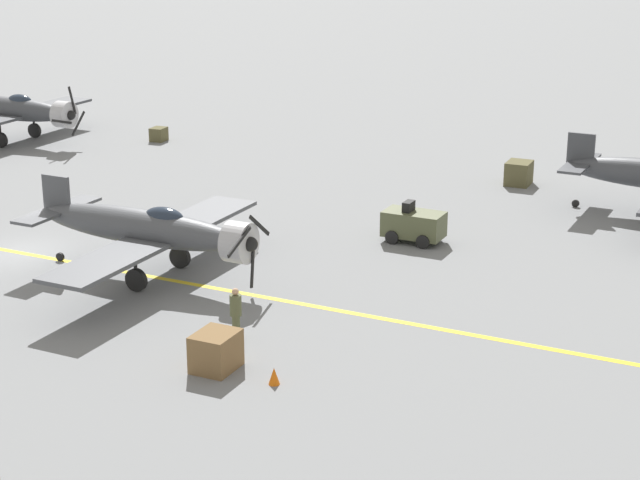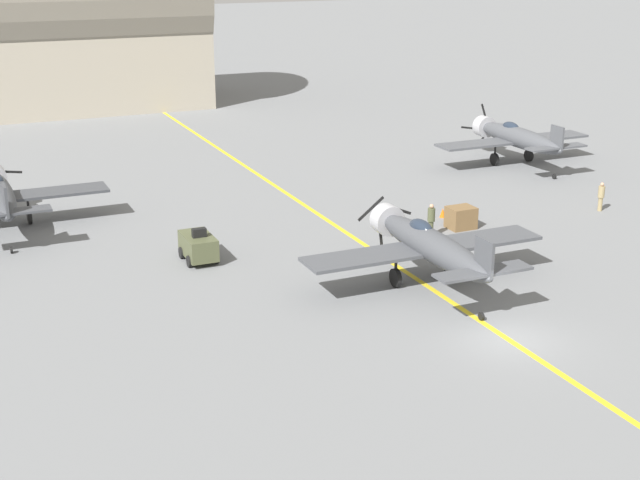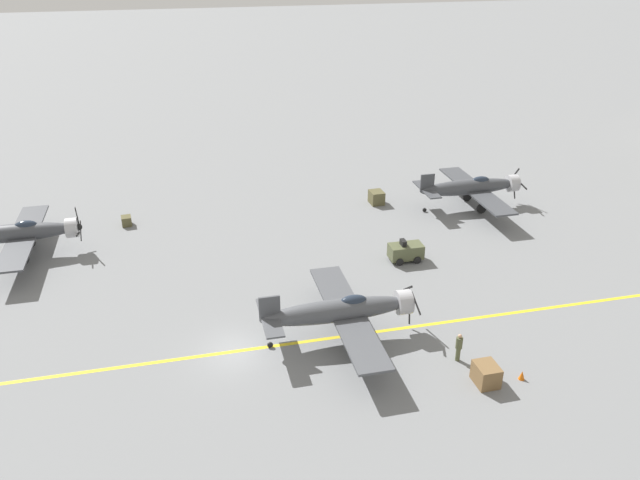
{
  "view_description": "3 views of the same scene",
  "coord_description": "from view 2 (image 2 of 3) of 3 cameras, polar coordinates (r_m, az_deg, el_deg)",
  "views": [
    {
      "loc": [
        32.75,
        30.06,
        14.4
      ],
      "look_at": [
        -2.92,
        12.42,
        1.55
      ],
      "focal_mm": 60.0,
      "sensor_mm": 36.0,
      "label": 1
    },
    {
      "loc": [
        -20.45,
        -27.26,
        15.41
      ],
      "look_at": [
        -4.63,
        8.32,
        2.3
      ],
      "focal_mm": 50.0,
      "sensor_mm": 36.0,
      "label": 2
    },
    {
      "loc": [
        31.56,
        -2.37,
        22.96
      ],
      "look_at": [
        -8.21,
        7.05,
        2.85
      ],
      "focal_mm": 35.0,
      "sensor_mm": 36.0,
      "label": 3
    }
  ],
  "objects": [
    {
      "name": "supply_crate_outboard",
      "position": [
        50.76,
        9.01,
        1.43
      ],
      "size": [
        1.5,
        1.25,
        1.23
      ],
      "primitive_type": "cube",
      "rotation": [
        0.0,
        0.0,
        0.01
      ],
      "color": "brown",
      "rests_on": "ground"
    },
    {
      "name": "hangar",
      "position": [
        90.53,
        -18.38,
        13.31
      ],
      "size": [
        32.14,
        16.5,
        18.68
      ],
      "color": "#B2A893",
      "rests_on": "ground"
    },
    {
      "name": "ground_plane",
      "position": [
        37.4,
        11.81,
        -6.15
      ],
      "size": [
        400.0,
        400.0,
        0.0
      ],
      "primitive_type": "plane",
      "color": "slate"
    },
    {
      "name": "ground_crew_inspecting",
      "position": [
        55.88,
        17.55,
        2.74
      ],
      "size": [
        0.38,
        0.38,
        1.76
      ],
      "color": "tan",
      "rests_on": "ground"
    },
    {
      "name": "tow_tractor",
      "position": [
        45.34,
        -7.79,
        -0.38
      ],
      "size": [
        1.57,
        2.6,
        1.79
      ],
      "color": "#515638",
      "rests_on": "ground"
    },
    {
      "name": "airplane_mid_center",
      "position": [
        41.71,
        6.95,
        -0.27
      ],
      "size": [
        12.0,
        9.98,
        3.65
      ],
      "rotation": [
        0.0,
        0.0,
        0.13
      ],
      "color": "#4B4E53",
      "rests_on": "ground"
    },
    {
      "name": "traffic_cone",
      "position": [
        52.7,
        7.86,
        1.74
      ],
      "size": [
        0.36,
        0.36,
        0.55
      ],
      "primitive_type": "cone",
      "color": "orange",
      "rests_on": "ground"
    },
    {
      "name": "taxiway_stripe",
      "position": [
        37.4,
        11.81,
        -6.14
      ],
      "size": [
        0.3,
        160.0,
        0.01
      ],
      "primitive_type": "cube",
      "color": "yellow",
      "rests_on": "ground"
    },
    {
      "name": "ground_crew_walking",
      "position": [
        48.93,
        7.13,
        1.35
      ],
      "size": [
        0.41,
        0.41,
        1.86
      ],
      "color": "#515638",
      "rests_on": "ground"
    },
    {
      "name": "airplane_far_right",
      "position": [
        65.93,
        12.44,
        6.44
      ],
      "size": [
        12.0,
        9.98,
        3.71
      ],
      "rotation": [
        0.0,
        0.0,
        0.26
      ],
      "color": "#505358",
      "rests_on": "ground"
    }
  ]
}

